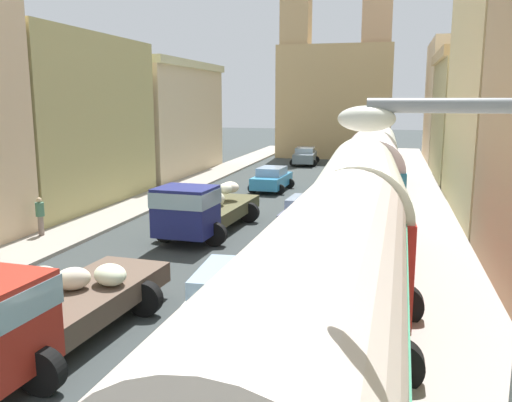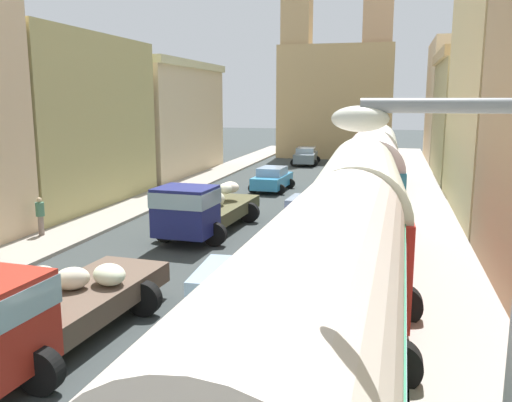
{
  "view_description": "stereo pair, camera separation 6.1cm",
  "coord_description": "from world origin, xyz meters",
  "px_view_note": "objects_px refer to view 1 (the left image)",
  "views": [
    {
      "loc": [
        5.43,
        -0.51,
        5.48
      ],
      "look_at": [
        0.0,
        21.16,
        1.28
      ],
      "focal_mm": 37.79,
      "sensor_mm": 36.0,
      "label": 1
    },
    {
      "loc": [
        5.49,
        -0.5,
        5.48
      ],
      "look_at": [
        0.0,
        21.16,
        1.28
      ],
      "focal_mm": 37.79,
      "sensor_mm": 36.0,
      "label": 2
    }
  ],
  "objects_px": {
    "car_2": "(230,300)",
    "car_3": "(305,215)",
    "parked_bus_1": "(359,209)",
    "pedestrian_0": "(40,215)",
    "car_1": "(305,156)",
    "parked_bus_3": "(377,155)",
    "cargo_truck_1": "(202,208)",
    "parked_bus_2": "(371,173)",
    "car_0": "(272,179)",
    "parked_bus_0": "(321,335)",
    "cargo_truck_0": "(36,307)",
    "streetlamp_near": "(491,375)"
  },
  "relations": [
    {
      "from": "streetlamp_near",
      "to": "parked_bus_1",
      "type": "bearing_deg",
      "value": 98.1
    },
    {
      "from": "car_3",
      "to": "parked_bus_3",
      "type": "bearing_deg",
      "value": 78.4
    },
    {
      "from": "car_2",
      "to": "cargo_truck_0",
      "type": "bearing_deg",
      "value": -146.74
    },
    {
      "from": "cargo_truck_1",
      "to": "parked_bus_2",
      "type": "bearing_deg",
      "value": 36.3
    },
    {
      "from": "cargo_truck_0",
      "to": "cargo_truck_1",
      "type": "xyz_separation_m",
      "value": [
        -0.18,
        10.94,
        0.0
      ]
    },
    {
      "from": "car_2",
      "to": "streetlamp_near",
      "type": "height_order",
      "value": "streetlamp_near"
    },
    {
      "from": "parked_bus_1",
      "to": "car_2",
      "type": "relative_size",
      "value": 2.18
    },
    {
      "from": "cargo_truck_0",
      "to": "pedestrian_0",
      "type": "relative_size",
      "value": 3.99
    },
    {
      "from": "parked_bus_1",
      "to": "car_1",
      "type": "relative_size",
      "value": 2.16
    },
    {
      "from": "car_2",
      "to": "parked_bus_1",
      "type": "bearing_deg",
      "value": 57.94
    },
    {
      "from": "parked_bus_3",
      "to": "cargo_truck_1",
      "type": "xyz_separation_m",
      "value": [
        -6.49,
        -13.77,
        -0.97
      ]
    },
    {
      "from": "parked_bus_3",
      "to": "car_1",
      "type": "bearing_deg",
      "value": 118.18
    },
    {
      "from": "cargo_truck_0",
      "to": "car_0",
      "type": "xyz_separation_m",
      "value": [
        0.16,
        22.52,
        -0.43
      ]
    },
    {
      "from": "car_2",
      "to": "car_3",
      "type": "xyz_separation_m",
      "value": [
        0.22,
        10.14,
        -0.02
      ]
    },
    {
      "from": "parked_bus_1",
      "to": "parked_bus_3",
      "type": "xyz_separation_m",
      "value": [
        0.0,
        18.0,
        -0.12
      ]
    },
    {
      "from": "car_3",
      "to": "car_1",
      "type": "bearing_deg",
      "value": 98.96
    },
    {
      "from": "parked_bus_1",
      "to": "pedestrian_0",
      "type": "distance_m",
      "value": 12.87
    },
    {
      "from": "parked_bus_2",
      "to": "car_0",
      "type": "bearing_deg",
      "value": 132.05
    },
    {
      "from": "cargo_truck_0",
      "to": "car_3",
      "type": "distance_m",
      "value": 13.06
    },
    {
      "from": "cargo_truck_0",
      "to": "parked_bus_1",
      "type": "bearing_deg",
      "value": 46.75
    },
    {
      "from": "parked_bus_3",
      "to": "car_1",
      "type": "height_order",
      "value": "parked_bus_3"
    },
    {
      "from": "car_1",
      "to": "car_2",
      "type": "bearing_deg",
      "value": -84.04
    },
    {
      "from": "cargo_truck_0",
      "to": "pedestrian_0",
      "type": "distance_m",
      "value": 10.93
    },
    {
      "from": "cargo_truck_0",
      "to": "car_0",
      "type": "relative_size",
      "value": 1.68
    },
    {
      "from": "car_1",
      "to": "cargo_truck_0",
      "type": "bearing_deg",
      "value": -90.03
    },
    {
      "from": "car_3",
      "to": "pedestrian_0",
      "type": "xyz_separation_m",
      "value": [
        -10.1,
        -3.56,
        0.2
      ]
    },
    {
      "from": "parked_bus_2",
      "to": "streetlamp_near",
      "type": "relative_size",
      "value": 1.69
    },
    {
      "from": "parked_bus_2",
      "to": "streetlamp_near",
      "type": "xyz_separation_m",
      "value": [
        1.67,
        -20.77,
        1.16
      ]
    },
    {
      "from": "car_2",
      "to": "car_1",
      "type": "bearing_deg",
      "value": 95.96
    },
    {
      "from": "parked_bus_3",
      "to": "pedestrian_0",
      "type": "xyz_separation_m",
      "value": [
        -12.61,
        -15.77,
        -1.18
      ]
    },
    {
      "from": "parked_bus_1",
      "to": "car_0",
      "type": "relative_size",
      "value": 2.42
    },
    {
      "from": "parked_bus_2",
      "to": "parked_bus_3",
      "type": "distance_m",
      "value": 9.0
    },
    {
      "from": "car_3",
      "to": "streetlamp_near",
      "type": "xyz_separation_m",
      "value": [
        4.18,
        -17.56,
        2.58
      ]
    },
    {
      "from": "car_1",
      "to": "car_2",
      "type": "height_order",
      "value": "car_2"
    },
    {
      "from": "parked_bus_2",
      "to": "streetlamp_near",
      "type": "bearing_deg",
      "value": -85.39
    },
    {
      "from": "pedestrian_0",
      "to": "streetlamp_near",
      "type": "xyz_separation_m",
      "value": [
        14.29,
        -14.0,
        2.39
      ]
    },
    {
      "from": "car_0",
      "to": "car_1",
      "type": "distance_m",
      "value": 13.92
    },
    {
      "from": "parked_bus_2",
      "to": "cargo_truck_0",
      "type": "xyz_separation_m",
      "value": [
        -6.31,
        -15.7,
        -1.02
      ]
    },
    {
      "from": "parked_bus_3",
      "to": "car_3",
      "type": "bearing_deg",
      "value": -101.6
    },
    {
      "from": "parked_bus_1",
      "to": "car_2",
      "type": "bearing_deg",
      "value": -122.06
    },
    {
      "from": "parked_bus_3",
      "to": "pedestrian_0",
      "type": "height_order",
      "value": "parked_bus_3"
    },
    {
      "from": "parked_bus_2",
      "to": "cargo_truck_0",
      "type": "distance_m",
      "value": 16.95
    },
    {
      "from": "streetlamp_near",
      "to": "parked_bus_3",
      "type": "bearing_deg",
      "value": 93.22
    },
    {
      "from": "car_1",
      "to": "parked_bus_0",
      "type": "bearing_deg",
      "value": -80.78
    },
    {
      "from": "parked_bus_0",
      "to": "parked_bus_2",
      "type": "distance_m",
      "value": 18.0
    },
    {
      "from": "parked_bus_0",
      "to": "parked_bus_1",
      "type": "distance_m",
      "value": 9.0
    },
    {
      "from": "parked_bus_1",
      "to": "car_3",
      "type": "height_order",
      "value": "parked_bus_1"
    },
    {
      "from": "car_3",
      "to": "car_2",
      "type": "bearing_deg",
      "value": -91.25
    },
    {
      "from": "cargo_truck_0",
      "to": "cargo_truck_1",
      "type": "relative_size",
      "value": 0.94
    },
    {
      "from": "cargo_truck_1",
      "to": "car_2",
      "type": "relative_size",
      "value": 1.61
    }
  ]
}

